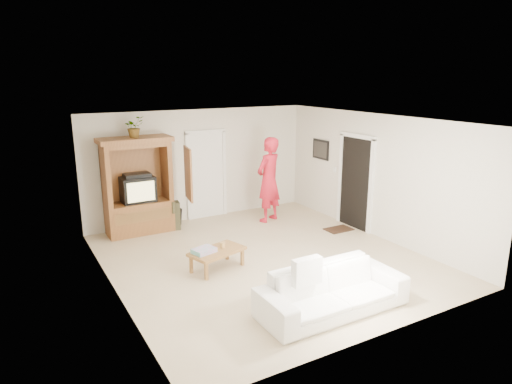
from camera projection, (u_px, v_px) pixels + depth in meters
floor at (264, 259)px, 8.61m from camera, size 6.00×6.00×0.00m
ceiling at (265, 120)px, 7.96m from camera, size 6.00×6.00×0.00m
wall_back at (200, 165)px, 10.80m from camera, size 5.50×0.00×5.50m
wall_front at (386, 244)px, 5.76m from camera, size 5.50×0.00×5.50m
wall_left at (110, 215)px, 6.96m from camera, size 0.00×6.00×6.00m
wall_right at (377, 176)px, 9.61m from camera, size 0.00×6.00×6.00m
armoire at (139, 192)px, 9.86m from camera, size 1.82×1.14×2.10m
door_back at (206, 176)px, 10.92m from camera, size 0.85×0.05×2.04m
doorway_right at (356, 183)px, 10.17m from camera, size 0.05×0.90×2.04m
framed_picture at (321, 149)px, 11.12m from camera, size 0.03×0.60×0.48m
doormat at (339, 229)px, 10.22m from camera, size 0.60×0.40×0.02m
plant at (134, 127)px, 9.47m from camera, size 0.50×0.48×0.44m
man at (269, 180)px, 10.62m from camera, size 0.85×0.72×1.99m
sofa at (333, 290)px, 6.64m from camera, size 2.25×0.89×0.66m
coffee_table at (217, 252)px, 8.08m from camera, size 1.09×0.79×0.36m
towel at (204, 250)px, 7.94m from camera, size 0.44×0.37×0.08m
candle at (223, 245)px, 8.16m from camera, size 0.08×0.08×0.10m
backpack_black at (173, 218)px, 10.40m from camera, size 0.38×0.30×0.41m
backpack_olive at (172, 216)px, 10.18m from camera, size 0.37×0.30×0.63m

